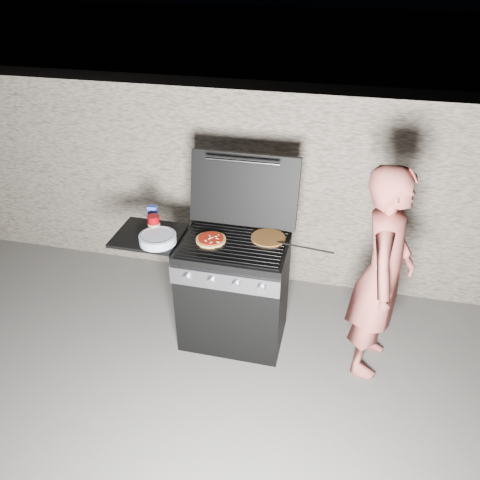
% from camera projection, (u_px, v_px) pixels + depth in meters
% --- Properties ---
extents(ground, '(50.00, 50.00, 0.00)m').
position_uv_depth(ground, '(234.00, 335.00, 3.93)').
color(ground, '#585858').
extents(stone_wall, '(8.00, 0.35, 1.80)m').
position_uv_depth(stone_wall, '(260.00, 185.00, 4.31)').
color(stone_wall, gray).
rests_on(stone_wall, ground).
extents(gas_grill, '(1.34, 0.79, 0.91)m').
position_uv_depth(gas_grill, '(203.00, 288.00, 3.73)').
color(gas_grill, black).
rests_on(gas_grill, ground).
extents(pizza_topped, '(0.25, 0.25, 0.03)m').
position_uv_depth(pizza_topped, '(211.00, 239.00, 3.47)').
color(pizza_topped, tan).
rests_on(pizza_topped, gas_grill).
extents(pizza_plain, '(0.30, 0.30, 0.01)m').
position_uv_depth(pizza_plain, '(268.00, 238.00, 3.50)').
color(pizza_plain, '#AD6C2B').
rests_on(pizza_plain, gas_grill).
extents(sauce_jar, '(0.09, 0.09, 0.14)m').
position_uv_depth(sauce_jar, '(154.00, 224.00, 3.57)').
color(sauce_jar, '#7E0207').
rests_on(sauce_jar, gas_grill).
extents(blue_carton, '(0.08, 0.05, 0.15)m').
position_uv_depth(blue_carton, '(153.00, 215.00, 3.67)').
color(blue_carton, blue).
rests_on(blue_carton, gas_grill).
extents(plate_stack, '(0.33, 0.33, 0.06)m').
position_uv_depth(plate_stack, '(158.00, 239.00, 3.46)').
color(plate_stack, silver).
rests_on(plate_stack, gas_grill).
extents(person, '(0.48, 0.65, 1.64)m').
position_uv_depth(person, '(382.00, 275.00, 3.27)').
color(person, '#B2534A').
rests_on(person, ground).
extents(tongs, '(0.46, 0.20, 0.10)m').
position_uv_depth(tongs, '(302.00, 246.00, 3.32)').
color(tongs, black).
rests_on(tongs, gas_grill).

